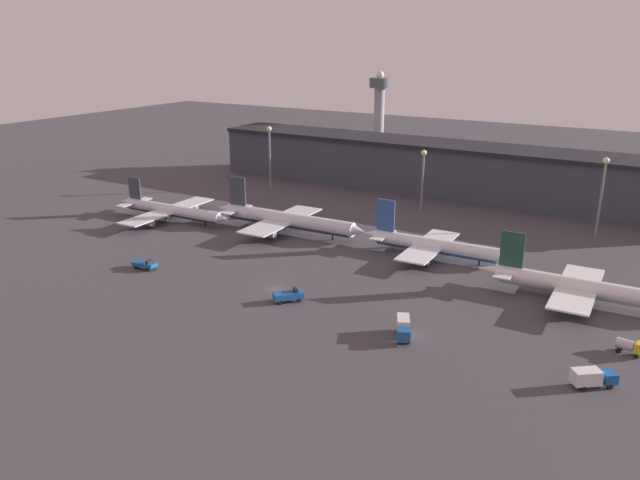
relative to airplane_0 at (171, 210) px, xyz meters
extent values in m
plane|color=#423F44|center=(58.26, -28.19, -2.98)|extent=(600.00, 600.00, 0.00)
cube|color=#3D424C|center=(58.26, 74.30, 5.36)|extent=(174.36, 19.79, 16.69)
cube|color=black|center=(58.26, 74.30, 14.31)|extent=(174.36, 21.79, 1.20)
cylinder|color=silver|center=(0.60, 0.02, 0.18)|extent=(35.61, 4.42, 3.33)
cylinder|color=#333842|center=(0.60, 0.02, -0.40)|extent=(33.82, 3.87, 2.83)
cone|color=silver|center=(19.35, 0.60, 0.18)|extent=(4.09, 3.28, 3.16)
cone|color=silver|center=(-18.32, -0.57, 0.43)|extent=(5.07, 2.98, 2.83)
cube|color=#333842|center=(-14.32, -0.44, 5.21)|extent=(4.67, 0.54, 6.74)
cube|color=silver|center=(-15.03, -0.47, 0.68)|extent=(3.71, 12.66, 0.24)
cube|color=silver|center=(-1.18, -0.04, -0.24)|extent=(8.39, 35.11, 0.36)
cylinder|color=gray|center=(-0.41, 9.76, -1.40)|extent=(3.71, 1.94, 1.83)
cylinder|color=gray|center=(0.19, -9.77, -1.40)|extent=(3.71, 1.94, 1.83)
cylinder|color=black|center=(13.03, 0.40, -2.23)|extent=(0.50, 0.50, 1.50)
cylinder|color=black|center=(-1.22, 1.29, -2.23)|extent=(0.50, 0.50, 1.50)
cylinder|color=black|center=(-1.14, -1.37, -2.23)|extent=(0.50, 0.50, 1.50)
cylinder|color=silver|center=(37.30, 7.79, 0.83)|extent=(41.31, 5.29, 4.01)
cylinder|color=#333842|center=(37.30, 7.79, 0.13)|extent=(39.23, 4.62, 3.41)
cone|color=silver|center=(59.10, 8.47, 0.83)|extent=(4.93, 3.96, 3.81)
cone|color=silver|center=(15.30, 7.11, 1.13)|extent=(6.12, 3.60, 3.41)
cube|color=#333842|center=(20.00, 7.26, 7.04)|extent=(5.63, 0.57, 8.40)
cube|color=silver|center=(19.18, 7.23, 1.44)|extent=(4.36, 11.50, 0.24)
cube|color=silver|center=(35.24, 7.73, 0.33)|extent=(9.80, 31.89, 0.36)
cylinder|color=gray|center=(36.20, 16.62, -1.02)|extent=(4.48, 2.34, 2.21)
cylinder|color=gray|center=(36.75, -1.09, -1.02)|extent=(4.48, 2.34, 2.21)
cylinder|color=black|center=(51.71, 8.24, -2.08)|extent=(0.50, 0.50, 1.81)
cylinder|color=black|center=(35.19, 9.33, -2.08)|extent=(0.50, 0.50, 1.81)
cylinder|color=black|center=(35.29, 6.12, -2.08)|extent=(0.50, 0.50, 1.81)
cylinder|color=white|center=(80.83, 9.10, 0.32)|extent=(32.57, 4.48, 3.47)
cylinder|color=#2D519E|center=(80.83, 9.10, -0.29)|extent=(30.93, 3.91, 2.95)
cone|color=white|center=(98.11, 9.64, 0.32)|extent=(4.27, 3.43, 3.30)
cone|color=white|center=(63.38, 8.56, 0.58)|extent=(5.30, 3.11, 2.95)
cube|color=#2D519E|center=(67.20, 8.68, 6.24)|extent=(4.87, 0.55, 8.37)
cube|color=white|center=(66.55, 8.66, 0.84)|extent=(3.78, 10.04, 0.24)
cube|color=white|center=(79.21, 9.05, -0.11)|extent=(8.49, 27.81, 0.36)
cylinder|color=gray|center=(79.94, 16.80, -1.32)|extent=(3.88, 2.03, 1.91)
cylinder|color=gray|center=(80.42, 1.36, -1.32)|extent=(3.88, 2.03, 1.91)
cylinder|color=black|center=(92.19, 9.45, -2.20)|extent=(0.50, 0.50, 1.56)
cylinder|color=black|center=(79.17, 10.44, -2.20)|extent=(0.50, 0.50, 1.56)
cylinder|color=black|center=(79.25, 7.66, -2.20)|extent=(0.50, 0.50, 1.56)
cylinder|color=white|center=(118.13, -1.20, 0.49)|extent=(37.92, 4.82, 3.65)
cylinder|color=#ADB2B7|center=(118.13, -1.20, -0.15)|extent=(36.01, 4.21, 3.10)
cone|color=white|center=(97.95, -1.83, 0.76)|extent=(5.56, 3.27, 3.10)
cube|color=#1E4738|center=(102.25, -1.69, 6.27)|extent=(5.12, 0.56, 7.93)
cube|color=white|center=(101.50, -1.72, 1.03)|extent=(3.95, 10.01, 0.24)
cube|color=white|center=(116.24, -1.26, 0.03)|extent=(8.87, 27.73, 0.36)
cylinder|color=gray|center=(117.14, 6.47, -1.22)|extent=(4.07, 2.13, 2.01)
cylinder|color=gray|center=(117.62, -8.92, -1.22)|extent=(4.07, 2.13, 2.01)
cylinder|color=black|center=(116.20, 0.20, -2.16)|extent=(0.50, 0.50, 1.64)
cylinder|color=black|center=(116.29, -2.72, -2.16)|extent=(0.50, 0.50, 1.64)
cube|color=#195199|center=(64.29, -32.49, -1.60)|extent=(6.07, 6.40, 1.33)
cube|color=black|center=(65.32, -31.32, -0.53)|extent=(1.81, 1.71, 0.80)
cylinder|color=black|center=(64.89, -30.35, -2.53)|extent=(1.08, 1.10, 0.90)
cylinder|color=black|center=(66.34, -31.62, -2.53)|extent=(1.08, 1.10, 0.90)
cylinder|color=black|center=(62.24, -33.36, -2.53)|extent=(1.08, 1.10, 0.90)
cylinder|color=black|center=(63.69, -34.64, -2.53)|extent=(1.08, 1.10, 0.90)
cube|color=#195199|center=(126.64, -33.80, -1.38)|extent=(3.20, 3.26, 1.76)
cube|color=silver|center=(123.62, -36.14, -1.08)|extent=(4.99, 4.65, 2.35)
cylinder|color=black|center=(125.90, -33.20, -2.53)|extent=(1.09, 1.04, 0.90)
cylinder|color=black|center=(127.04, -34.67, -2.53)|extent=(1.09, 1.04, 0.90)
cylinder|color=black|center=(122.33, -35.96, -2.53)|extent=(1.09, 1.04, 0.90)
cylinder|color=black|center=(123.47, -37.44, -2.53)|extent=(1.09, 1.04, 0.90)
cube|color=#195199|center=(92.81, -37.48, -1.22)|extent=(2.98, 2.89, 2.08)
cube|color=silver|center=(91.17, -34.05, -0.87)|extent=(3.95, 4.93, 2.77)
cylinder|color=black|center=(93.50, -36.91, -2.53)|extent=(0.91, 1.06, 0.90)
cylinder|color=black|center=(91.95, -37.66, -2.53)|extent=(0.91, 1.06, 0.90)
cylinder|color=black|center=(91.54, -32.85, -2.53)|extent=(0.91, 1.06, 0.90)
cylinder|color=black|center=(90.00, -33.59, -2.53)|extent=(0.91, 1.06, 0.90)
cube|color=#195199|center=(23.95, -34.18, -1.78)|extent=(6.12, 3.14, 0.96)
cube|color=black|center=(25.42, -34.02, -0.90)|extent=(0.88, 1.83, 0.80)
cylinder|color=black|center=(25.73, -33.04, -2.53)|extent=(0.96, 0.72, 0.90)
cylinder|color=black|center=(25.93, -34.92, -2.53)|extent=(0.96, 0.72, 0.90)
cylinder|color=black|center=(21.98, -33.44, -2.53)|extent=(0.96, 0.72, 0.90)
cylinder|color=black|center=(22.18, -35.32, -2.53)|extent=(0.96, 0.72, 0.90)
cube|color=gold|center=(130.01, -20.80, -1.29)|extent=(1.56, 2.24, 1.94)
cylinder|color=#B7B7BC|center=(127.63, -20.47, -1.32)|extent=(3.08, 2.25, 1.87)
cylinder|color=black|center=(129.93, -20.00, -2.53)|extent=(0.96, 0.64, 0.90)
cylinder|color=black|center=(129.72, -21.55, -2.53)|extent=(0.96, 0.64, 0.90)
cylinder|color=black|center=(127.01, -19.60, -2.53)|extent=(0.96, 0.64, 0.90)
cylinder|color=black|center=(126.80, -21.14, -2.53)|extent=(0.96, 0.64, 0.90)
cylinder|color=slate|center=(2.15, 48.87, 7.57)|extent=(0.70, 0.70, 21.10)
sphere|color=beige|center=(2.15, 48.87, 18.72)|extent=(1.80, 1.80, 1.80)
cylinder|color=slate|center=(60.96, 48.87, 6.04)|extent=(0.70, 0.70, 18.05)
sphere|color=beige|center=(60.96, 48.87, 15.67)|extent=(1.80, 1.80, 1.80)
cylinder|color=slate|center=(112.98, 48.87, 7.40)|extent=(0.70, 0.70, 20.76)
sphere|color=beige|center=(112.98, 48.87, 18.38)|extent=(1.80, 1.80, 1.80)
cylinder|color=#99999E|center=(13.95, 114.03, 13.06)|extent=(4.40, 4.40, 32.07)
cylinder|color=#4C515B|center=(13.95, 114.03, 31.09)|extent=(9.00, 9.00, 4.00)
sphere|color=silver|center=(13.95, 114.03, 34.29)|extent=(3.20, 3.20, 3.20)
camera|label=1|loc=(132.14, -132.63, 50.58)|focal=35.00mm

